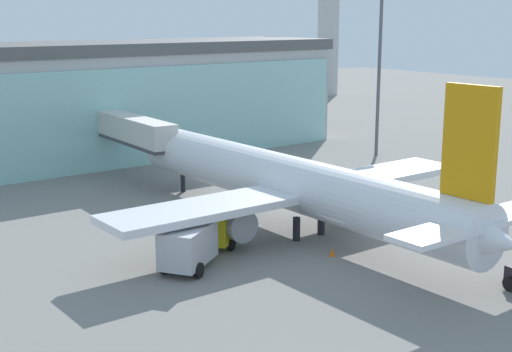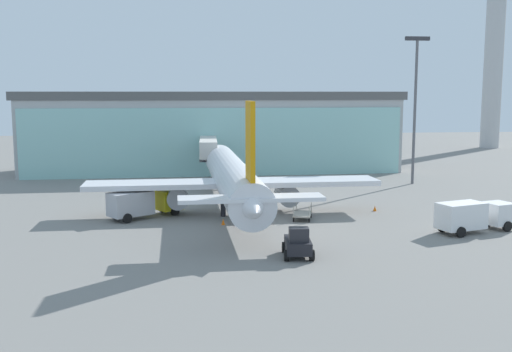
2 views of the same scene
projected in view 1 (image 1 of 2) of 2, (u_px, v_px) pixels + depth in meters
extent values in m
plane|color=gray|center=(342.00, 254.00, 45.04)|extent=(240.00, 240.00, 0.00)
cube|color=#AEAEAE|center=(90.00, 107.00, 74.12)|extent=(55.60, 13.99, 10.84)
cube|color=#95CFCA|center=(119.00, 119.00, 69.11)|extent=(54.25, 1.33, 9.75)
cube|color=#565656|center=(87.00, 48.00, 72.80)|extent=(56.71, 14.27, 1.20)
cube|color=beige|center=(130.00, 129.00, 64.56)|extent=(2.67, 14.60, 2.40)
cube|color=#3F3F47|center=(130.00, 140.00, 64.79)|extent=(2.72, 14.60, 0.30)
cylinder|color=#4C4C51|center=(107.00, 151.00, 69.59)|extent=(0.70, 0.70, 3.47)
cylinder|color=#B9B9B9|center=(329.00, 4.00, 131.79)|extent=(3.96, 3.96, 33.73)
cylinder|color=#59595E|center=(379.00, 69.00, 74.94)|extent=(0.36, 0.36, 18.48)
cylinder|color=silver|center=(284.00, 181.00, 49.64)|extent=(4.34, 33.13, 3.70)
cone|color=silver|center=(164.00, 147.00, 62.46)|extent=(3.76, 3.07, 3.70)
cone|color=silver|center=(488.00, 238.00, 36.82)|extent=(3.41, 4.06, 3.33)
cube|color=silver|center=(300.00, 191.00, 48.44)|extent=(28.78, 4.75, 0.50)
cube|color=silver|center=(472.00, 224.00, 37.47)|extent=(11.04, 2.61, 0.30)
cube|color=orange|center=(470.00, 142.00, 36.92)|extent=(0.42, 3.21, 5.97)
cylinder|color=gray|center=(230.00, 222.00, 45.89)|extent=(2.16, 3.24, 2.10)
cylinder|color=gray|center=(351.00, 196.00, 52.35)|extent=(2.16, 3.24, 2.10)
cylinder|color=black|center=(296.00, 229.00, 47.51)|extent=(0.50, 0.50, 1.60)
cylinder|color=black|center=(321.00, 223.00, 48.82)|extent=(0.50, 0.50, 1.60)
cylinder|color=black|center=(183.00, 183.00, 60.71)|extent=(0.40, 0.40, 1.60)
cube|color=yellow|center=(215.00, 228.00, 45.73)|extent=(3.06, 3.06, 1.90)
cube|color=#B2B2B7|center=(188.00, 245.00, 41.83)|extent=(4.54, 4.08, 2.20)
cylinder|color=black|center=(200.00, 240.00, 46.29)|extent=(0.91, 0.76, 0.90)
cylinder|color=black|center=(231.00, 244.00, 45.59)|extent=(0.91, 0.76, 0.90)
cylinder|color=black|center=(164.00, 266.00, 41.50)|extent=(0.91, 0.76, 0.90)
cylinder|color=black|center=(199.00, 270.00, 40.80)|extent=(0.91, 0.76, 0.90)
cube|color=#9E998C|center=(399.00, 223.00, 49.94)|extent=(2.33, 3.14, 0.16)
cylinder|color=black|center=(416.00, 230.00, 49.21)|extent=(0.24, 0.46, 0.44)
cylinder|color=#9E998C|center=(417.00, 219.00, 49.03)|extent=(0.08, 0.08, 0.90)
cylinder|color=black|center=(398.00, 232.00, 48.74)|extent=(0.24, 0.46, 0.44)
cylinder|color=#9E998C|center=(399.00, 221.00, 48.56)|extent=(0.08, 0.08, 0.90)
cylinder|color=black|center=(400.00, 222.00, 51.27)|extent=(0.24, 0.46, 0.44)
cylinder|color=#9E998C|center=(400.00, 210.00, 51.09)|extent=(0.08, 0.08, 0.90)
cylinder|color=black|center=(382.00, 223.00, 50.79)|extent=(0.24, 0.46, 0.44)
cylinder|color=#9E998C|center=(382.00, 212.00, 50.61)|extent=(0.08, 0.08, 0.90)
cylinder|color=black|center=(510.00, 284.00, 38.90)|extent=(0.42, 0.83, 0.80)
cone|color=orange|center=(332.00, 252.00, 44.50)|extent=(0.36, 0.36, 0.55)
cone|color=orange|center=(438.00, 200.00, 57.15)|extent=(0.36, 0.36, 0.55)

